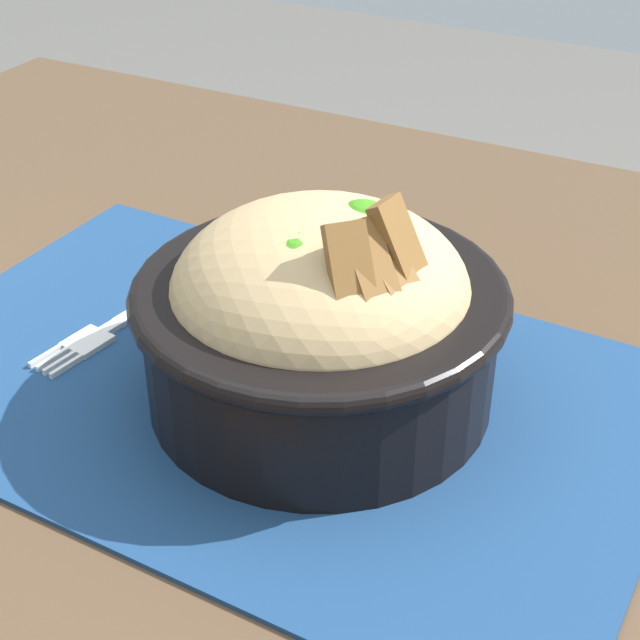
% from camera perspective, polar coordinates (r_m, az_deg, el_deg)
% --- Properties ---
extents(table, '(1.07, 0.78, 0.70)m').
position_cam_1_polar(table, '(0.60, -1.27, -8.89)').
color(table, '#4C3826').
rests_on(table, ground_plane).
extents(placemat, '(0.45, 0.29, 0.00)m').
position_cam_1_polar(placemat, '(0.55, -3.32, -3.92)').
color(placemat, navy).
rests_on(placemat, table).
extents(bowl, '(0.20, 0.20, 0.13)m').
position_cam_1_polar(bowl, '(0.51, 0.03, 0.34)').
color(bowl, black).
rests_on(bowl, placemat).
extents(fork, '(0.03, 0.13, 0.00)m').
position_cam_1_polar(fork, '(0.61, -11.98, -0.27)').
color(fork, silver).
rests_on(fork, placemat).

